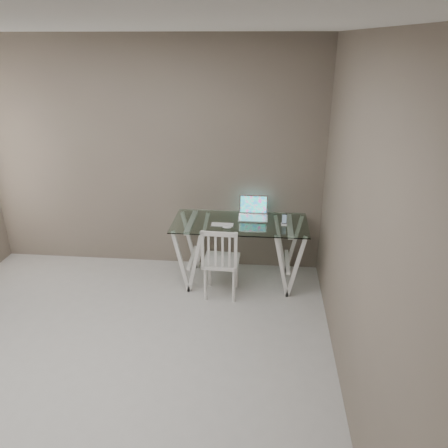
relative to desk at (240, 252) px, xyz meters
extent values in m
plane|color=#AAA7A3|center=(-1.06, -1.84, -0.38)|extent=(4.50, 4.50, 0.00)
cube|color=white|center=(-1.06, -1.84, 2.32)|extent=(4.00, 4.50, 0.02)
cube|color=#6A5E53|center=(-1.06, 0.41, 0.97)|extent=(4.00, 0.02, 2.70)
cube|color=#6A5E53|center=(0.94, -1.84, 0.97)|extent=(0.02, 4.50, 2.70)
cube|color=silver|center=(0.00, 0.00, 0.36)|extent=(1.50, 0.70, 0.01)
cube|color=silver|center=(-0.55, 0.00, -0.02)|extent=(0.24, 0.62, 0.72)
cube|color=silver|center=(0.55, 0.00, -0.02)|extent=(0.24, 0.62, 0.72)
cube|color=silver|center=(-0.18, -0.29, 0.03)|extent=(0.39, 0.39, 0.04)
cylinder|color=silver|center=(-0.34, -0.44, -0.19)|extent=(0.03, 0.03, 0.39)
cylinder|color=silver|center=(-0.03, -0.45, -0.19)|extent=(0.03, 0.03, 0.39)
cylinder|color=silver|center=(-0.33, -0.13, -0.19)|extent=(0.03, 0.03, 0.39)
cylinder|color=silver|center=(-0.02, -0.14, -0.19)|extent=(0.03, 0.03, 0.39)
cube|color=silver|center=(-0.19, -0.47, 0.24)|extent=(0.38, 0.04, 0.43)
cube|color=silver|center=(0.14, 0.13, 0.37)|extent=(0.33, 0.23, 0.01)
cube|color=#19D899|center=(0.14, 0.26, 0.49)|extent=(0.33, 0.05, 0.22)
cube|color=silver|center=(-0.19, -0.09, 0.37)|extent=(0.26, 0.11, 0.01)
ellipsoid|color=silver|center=(-0.13, -0.17, 0.38)|extent=(0.10, 0.06, 0.03)
cube|color=white|center=(0.49, -0.02, 0.37)|extent=(0.07, 0.07, 0.02)
cube|color=black|center=(0.49, -0.01, 0.43)|extent=(0.05, 0.03, 0.11)
camera|label=1|loc=(0.25, -4.47, 2.26)|focal=35.00mm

